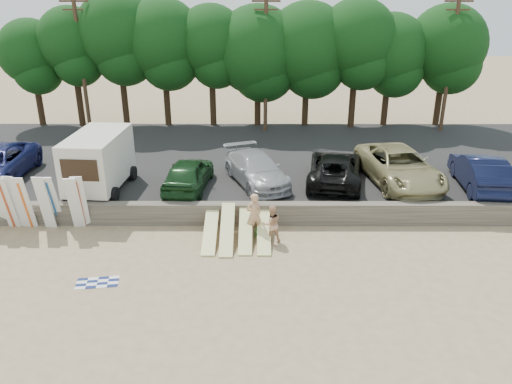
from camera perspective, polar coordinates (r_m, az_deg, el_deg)
ground at (r=19.90m, az=-4.05°, el=-7.44°), size 120.00×120.00×0.00m
seawall at (r=22.32m, az=-3.57°, el=-2.46°), size 44.00×0.50×1.00m
parking_lot at (r=29.33m, az=-2.69°, el=3.50°), size 44.00×14.50×0.70m
treeline at (r=34.91m, az=-0.53°, el=16.57°), size 32.95×6.14×9.05m
utility_poles at (r=33.49m, az=1.12°, el=14.87°), size 25.80×0.26×9.00m
box_trailer at (r=24.95m, az=-17.57°, el=3.58°), size 2.74×4.52×2.78m
car_1 at (r=24.38m, az=-7.72°, el=2.09°), size 2.33×4.75×1.56m
car_2 at (r=24.87m, az=0.03°, el=2.63°), size 3.82×5.53×1.49m
car_3 at (r=25.28m, az=9.01°, el=2.72°), size 3.44×5.83×1.52m
car_4 at (r=25.87m, az=16.05°, el=2.82°), size 3.79×6.63×1.74m
car_5 at (r=26.58m, az=24.26°, el=2.12°), size 2.26×5.25×1.68m
surfboard_upright_2 at (r=23.96m, az=-26.62°, el=-1.14°), size 0.50×0.68×2.54m
surfboard_upright_3 at (r=23.89m, az=-25.80°, el=-1.03°), size 0.56×0.62×2.56m
surfboard_upright_4 at (r=23.64m, az=-24.92°, el=-1.14°), size 0.51×0.66×2.55m
surfboard_upright_5 at (r=23.25m, az=-23.03°, el=-1.17°), size 0.54×0.58×2.57m
surfboard_upright_6 at (r=23.36m, az=-22.21°, el=-1.00°), size 0.51×0.79×2.51m
surfboard_upright_7 at (r=22.82m, az=-19.41°, el=-1.08°), size 0.58×0.68×2.55m
surfboard_upright_8 at (r=22.78m, az=-20.03°, el=-1.22°), size 0.57×0.74×2.53m
surfboard_low_0 at (r=21.04m, az=-5.23°, el=-4.42°), size 0.56×2.92×0.83m
surfboard_low_1 at (r=20.77m, az=-3.32°, el=-4.24°), size 0.56×2.82×1.15m
surfboard_low_2 at (r=20.96m, az=-1.20°, el=-4.24°), size 0.56×2.88×0.96m
surfboard_low_3 at (r=20.96m, az=0.89°, el=-4.40°), size 0.56×2.92×0.85m
beachgoer_a at (r=21.09m, az=-0.25°, el=-2.60°), size 0.83×0.72×1.93m
beachgoer_b at (r=20.64m, az=1.78°, el=-3.67°), size 0.92×0.80×1.63m
cooler at (r=21.37m, az=0.45°, el=-4.65°), size 0.40×0.33×0.32m
gear_bag at (r=21.89m, az=-1.20°, el=-4.09°), size 0.33×0.29×0.22m
beach_towel at (r=19.17m, az=-17.67°, el=-9.83°), size 1.69×1.69×0.00m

